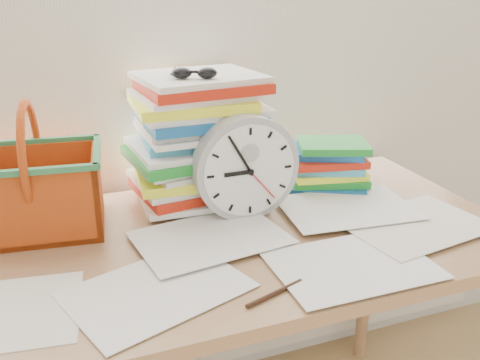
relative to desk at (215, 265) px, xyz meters
name	(u,v)px	position (x,y,z in m)	size (l,w,h in m)	color
desk	(215,265)	(0.00, 0.00, 0.00)	(1.40, 0.70, 0.75)	#9D7149
paper_stack	(197,140)	(0.03, 0.22, 0.24)	(0.33, 0.28, 0.33)	white
clock	(246,168)	(0.11, 0.08, 0.20)	(0.26, 0.26, 0.05)	#A3A5A9
sunglasses	(195,73)	(0.01, 0.17, 0.42)	(0.12, 0.10, 0.03)	black
book_stack	(327,165)	(0.39, 0.18, 0.14)	(0.24, 0.18, 0.14)	white
basket	(33,169)	(-0.37, 0.19, 0.23)	(0.30, 0.23, 0.30)	#D14F14
pen	(275,293)	(0.03, -0.27, 0.08)	(0.01, 0.01, 0.14)	black
scattered_papers	(215,234)	(0.00, 0.00, 0.08)	(1.26, 0.42, 0.02)	white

